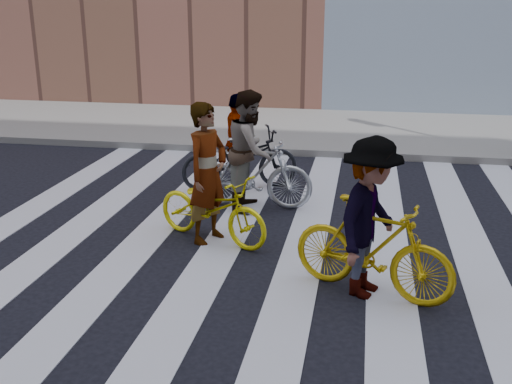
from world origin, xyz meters
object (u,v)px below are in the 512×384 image
(rider_right, at_px, (370,218))
(bike_yellow_left, at_px, (212,208))
(rider_rear, at_px, (237,142))
(bike_yellow_right, at_px, (373,248))
(rider_mid, at_px, (250,150))
(bike_dark_rear, at_px, (240,159))
(bike_silver_mid, at_px, (254,173))
(rider_left, at_px, (208,173))

(rider_right, bearing_deg, bike_yellow_left, 81.17)
(bike_yellow_left, bearing_deg, rider_rear, 28.31)
(bike_yellow_right, relative_size, rider_rear, 1.11)
(bike_yellow_right, height_order, rider_mid, rider_mid)
(rider_rear, bearing_deg, bike_dark_rear, -113.07)
(bike_dark_rear, height_order, rider_mid, rider_mid)
(rider_right, bearing_deg, bike_dark_rear, 52.70)
(bike_silver_mid, relative_size, rider_rear, 1.12)
(rider_mid, bearing_deg, bike_dark_rear, 21.73)
(bike_dark_rear, height_order, rider_left, rider_left)
(bike_yellow_left, distance_m, bike_silver_mid, 1.50)
(bike_yellow_right, xyz_separation_m, rider_right, (-0.05, 0.00, 0.34))
(rider_left, bearing_deg, rider_right, -95.15)
(bike_dark_rear, relative_size, rider_left, 1.07)
(rider_left, bearing_deg, rider_rear, 27.12)
(bike_silver_mid, xyz_separation_m, rider_mid, (-0.05, -0.00, 0.38))
(bike_yellow_left, bearing_deg, bike_silver_mid, 12.84)
(bike_yellow_left, height_order, rider_left, rider_left)
(bike_yellow_right, relative_size, rider_mid, 0.99)
(bike_yellow_left, bearing_deg, rider_left, 114.39)
(bike_dark_rear, distance_m, rider_mid, 1.08)
(rider_mid, bearing_deg, rider_left, 168.84)
(rider_mid, xyz_separation_m, rider_right, (1.84, -2.68, -0.03))
(bike_yellow_left, distance_m, bike_dark_rear, 2.40)
(bike_yellow_left, relative_size, rider_left, 0.94)
(rider_mid, height_order, rider_right, rider_mid)
(bike_dark_rear, height_order, rider_right, rider_right)
(bike_yellow_left, xyz_separation_m, bike_dark_rear, (-0.11, 2.40, 0.06))
(bike_yellow_left, xyz_separation_m, rider_left, (-0.05, 0.00, 0.48))
(bike_silver_mid, bearing_deg, rider_mid, 90.39)
(rider_left, relative_size, rider_right, 1.06)
(bike_silver_mid, xyz_separation_m, rider_rear, (-0.46, 0.93, 0.27))
(rider_mid, distance_m, rider_right, 3.25)
(bike_silver_mid, relative_size, rider_right, 1.03)
(bike_yellow_right, xyz_separation_m, bike_dark_rear, (-2.25, 3.61, -0.02))
(bike_silver_mid, xyz_separation_m, bike_yellow_right, (1.84, -2.68, -0.00))
(bike_silver_mid, distance_m, rider_mid, 0.38)
(bike_silver_mid, height_order, rider_mid, rider_mid)
(rider_left, distance_m, rider_right, 2.46)
(rider_right, height_order, rider_rear, rider_right)
(rider_left, bearing_deg, bike_silver_mid, 10.98)
(bike_yellow_left, distance_m, rider_right, 2.45)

